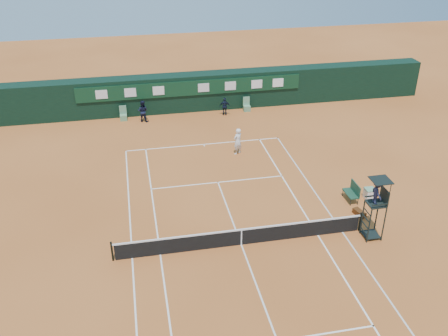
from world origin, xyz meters
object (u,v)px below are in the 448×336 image
Objects in this scene: tennis_net at (241,237)px; umpire_chair at (377,197)px; player at (238,141)px; player_bench at (353,191)px; cooler at (369,193)px.

tennis_net is 7.04m from umpire_chair.
player is at bearing 113.73° from umpire_chair.
tennis_net is 10.75× the size of player_bench.
player is (2.04, 9.99, 0.43)m from tennis_net.
umpire_chair is 5.30× the size of cooler.
player is at bearing 78.44° from tennis_net.
player_bench is 1.86× the size of cooler.
player is (-4.69, 10.66, -1.52)m from umpire_chair.
player reaches higher than tennis_net.
player is at bearing 131.47° from cooler.
cooler is at bearing 65.35° from umpire_chair.
tennis_net is at bearing -161.09° from cooler.
umpire_chair is 2.85× the size of player_bench.
cooler is (1.62, 3.53, -2.13)m from umpire_chair.
player reaches higher than cooler.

